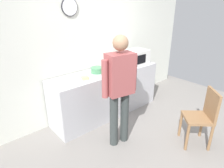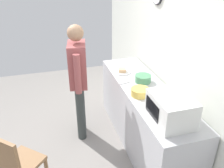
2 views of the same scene
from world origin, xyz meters
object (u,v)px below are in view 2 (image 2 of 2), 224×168
Objects in this scene: sandwich_plate at (122,71)px; person_standing at (78,76)px; salad_bowl at (140,92)px; cereal_bowl at (143,79)px; fork_utensil at (197,119)px; wooden_chair at (15,164)px; spoon_utensil at (124,83)px; microwave at (171,109)px.

person_standing is (0.14, -0.71, 0.08)m from sandwich_plate.
cereal_bowl is (-0.35, 0.19, 0.00)m from salad_bowl.
fork_utensil is (0.67, 0.40, -0.04)m from salad_bowl.
wooden_chair is at bearing -67.82° from cereal_bowl.
microwave is at bearing 10.53° from spoon_utensil.
microwave reaches higher than wooden_chair.
sandwich_plate is at bearing 125.02° from wooden_chair.
sandwich_plate reaches higher than spoon_utensil.
microwave is 1.36m from sandwich_plate.
sandwich_plate is 1.11× the size of cereal_bowl.
cereal_bowl is (0.39, 0.18, 0.03)m from sandwich_plate.
cereal_bowl is at bearing 174.61° from microwave.
spoon_utensil is at bearing -169.47° from microwave.
salad_bowl is 0.25× the size of wooden_chair.
microwave is 1.01m from spoon_utensil.
microwave is 1.96× the size of sandwich_plate.
fork_utensil is at bearing 81.10° from wooden_chair.
sandwich_plate is 0.38m from spoon_utensil.
microwave is 0.29× the size of person_standing.
person_standing is 1.39m from wooden_chair.
microwave is at bearing 33.50° from person_standing.
microwave is 2.18× the size of cereal_bowl.
microwave reaches higher than salad_bowl.
person_standing is at bearing -78.70° from sandwich_plate.
microwave is 0.53× the size of wooden_chair.
salad_bowl is 0.78m from fork_utensil.
wooden_chair reaches higher than fork_utensil.
person_standing is (-1.20, -0.80, -0.05)m from microwave.
person_standing is (-0.22, -0.62, 0.10)m from spoon_utensil.
sandwich_plate reaches higher than wooden_chair.
spoon_utensil is (-0.37, -0.08, -0.04)m from salad_bowl.
spoon_utensil is 0.66m from person_standing.
wooden_chair is at bearing -42.11° from person_standing.
microwave is 1.45m from person_standing.
microwave is 2.12× the size of salad_bowl.
salad_bowl is at bearing 49.41° from person_standing.
fork_utensil is 1.00× the size of spoon_utensil.
fork_utensil is 2.03m from wooden_chair.
cereal_bowl is 1.05m from fork_utensil.
microwave is at bearing 9.30° from salad_bowl.
salad_bowl is at bearing -170.70° from microwave.
wooden_chair is (0.74, -1.49, -0.40)m from spoon_utensil.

